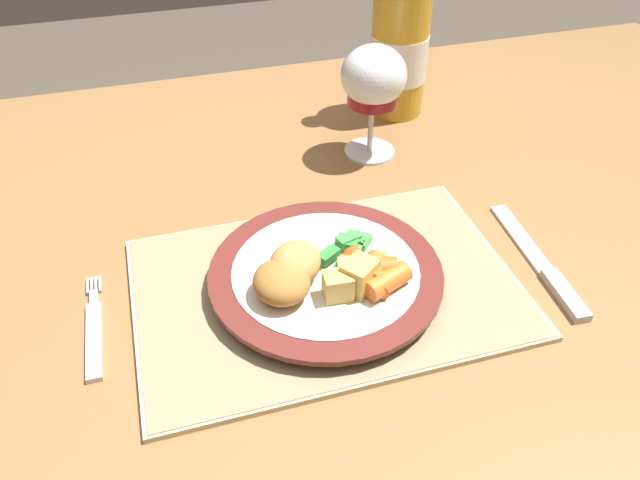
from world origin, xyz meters
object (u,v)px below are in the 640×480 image
Objects in this scene: fork at (94,332)px; table_knife at (544,268)px; wine_glass at (373,81)px; dining_table at (310,303)px; dinner_plate at (328,276)px; bottle at (400,39)px.

table_knife reaches higher than fork.
table_knife is at bearing -70.94° from wine_glass.
fork is 0.43m from wine_glass.
dinner_plate is (0.00, -0.06, 0.09)m from dining_table.
dinner_plate is 0.28m from wine_glass.
dinner_plate reaches higher than table_knife.
bottle is at bearing 58.64° from dinner_plate.
dinner_plate is 0.80× the size of bottle.
table_knife is 0.30m from wine_glass.
fork is at bearing 179.49° from dinner_plate.
wine_glass reaches higher than dinner_plate.
table_knife is 1.29× the size of wine_glass.
fork is at bearing -146.90° from wine_glass.
fork is at bearing -142.23° from bottle.
table_knife is (0.45, -0.04, 0.00)m from fork.
dining_table is 0.28m from wine_glass.
fork is at bearing 174.89° from table_knife.
dining_table is at bearing 14.12° from fork.
wine_glass is (0.13, 0.17, 0.18)m from dining_table.
dinner_plate is 1.58× the size of wine_glass.
fork is 0.92× the size of wine_glass.
dinner_plate is at bearing 170.27° from table_knife.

